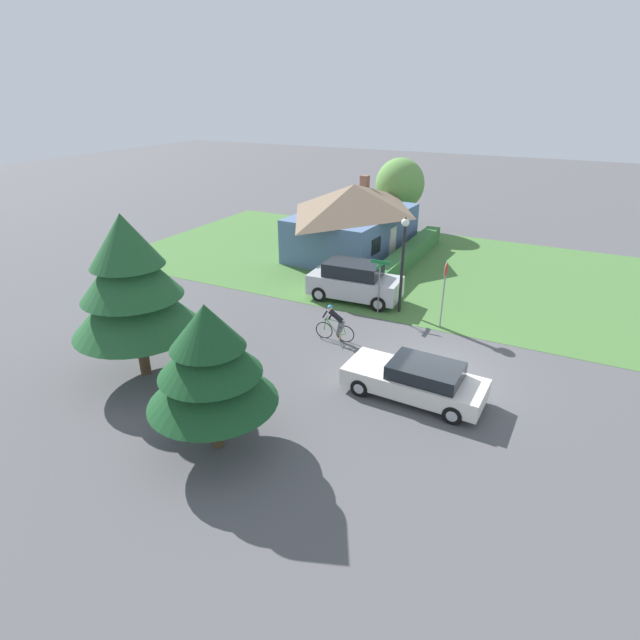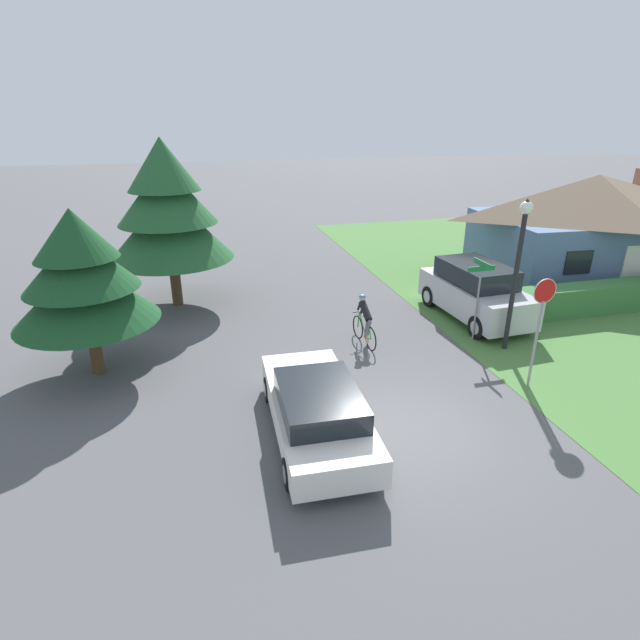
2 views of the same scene
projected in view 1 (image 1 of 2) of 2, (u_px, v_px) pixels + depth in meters
ground_plane at (439, 372)px, 18.53m from camera, size 140.00×140.00×0.00m
grass_verge_right at (423, 267)px, 29.40m from camera, size 16.00×36.00×0.01m
cottage_house at (353, 218)px, 31.20m from camera, size 9.69×6.43×4.44m
hedge_row at (406, 257)px, 29.51m from camera, size 11.59×0.90×1.05m
sedan_left_lane at (416, 380)px, 16.75m from camera, size 2.06×4.77×1.35m
cyclist at (335, 324)px, 20.60m from camera, size 0.44×1.70×1.56m
parked_suv_right at (354, 282)px, 24.49m from camera, size 2.19×4.58×1.93m
stop_sign at (445, 283)px, 21.24m from camera, size 0.64×0.07×2.96m
street_lamp at (403, 252)px, 22.35m from camera, size 0.36×0.36×4.51m
street_name_sign at (379, 277)px, 22.70m from camera, size 0.90×0.90×2.57m
conifer_tall_near at (210, 362)px, 13.54m from camera, size 3.67×3.67×4.52m
conifer_tall_far at (131, 283)px, 16.99m from camera, size 4.41×4.41×5.93m
deciduous_tree_right at (400, 184)px, 36.06m from camera, size 3.51×3.51×5.16m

